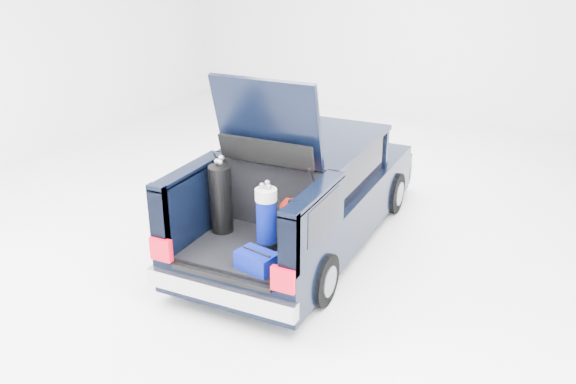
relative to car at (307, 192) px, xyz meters
The scene contains 6 objects.
ground 0.68m from the car, 90.00° to the right, with size 14.00×14.00×0.00m, color white.
car is the anchor object (origin of this frame).
red_suitcase 1.50m from the car, 70.33° to the right, with size 0.38×0.27×0.59m.
black_golf_bag 1.52m from the car, 109.83° to the right, with size 0.34×0.37×0.94m.
blue_golf_bag 1.58m from the car, 83.32° to the right, with size 0.28×0.28×0.82m.
blue_duffel 2.03m from the car, 81.47° to the right, with size 0.47×0.36×0.22m.
Camera 1 is at (3.04, -6.86, 3.84)m, focal length 38.00 mm.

